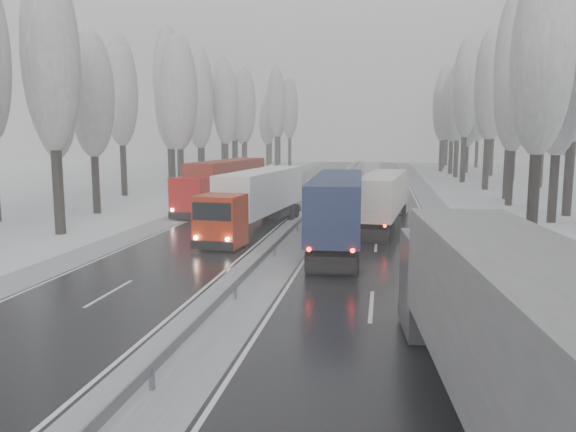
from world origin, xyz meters
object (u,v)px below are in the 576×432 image
(truck_blue_box, at_px, (338,205))
(truck_red_red, at_px, (224,181))
(truck_red_white, at_px, (258,196))
(truck_grey_tarp, at_px, (515,334))
(truck_cream_box, at_px, (385,195))
(box_truck_distant, at_px, (373,170))

(truck_blue_box, height_order, truck_red_red, truck_red_red)
(truck_red_red, bearing_deg, truck_red_white, -57.43)
(truck_grey_tarp, height_order, truck_blue_box, truck_grey_tarp)
(truck_blue_box, bearing_deg, truck_grey_tarp, -78.24)
(truck_blue_box, xyz_separation_m, truck_red_red, (-11.27, 15.45, 0.03))
(truck_blue_box, xyz_separation_m, truck_cream_box, (2.63, 8.06, -0.22))
(truck_cream_box, height_order, truck_red_red, truck_red_red)
(truck_grey_tarp, xyz_separation_m, truck_red_white, (-10.97, 25.60, -0.14))
(truck_cream_box, xyz_separation_m, box_truck_distant, (-1.70, 43.21, -0.83))
(truck_red_white, relative_size, truck_red_red, 0.95)
(truck_blue_box, bearing_deg, box_truck_distant, 86.79)
(box_truck_distant, distance_m, truck_red_white, 46.86)
(truck_blue_box, relative_size, truck_red_red, 0.99)
(truck_grey_tarp, distance_m, truck_blue_box, 21.32)
(truck_red_red, bearing_deg, box_truck_distant, 76.49)
(truck_blue_box, bearing_deg, truck_cream_box, 69.76)
(truck_red_white, bearing_deg, truck_blue_box, -34.57)
(truck_red_white, xyz_separation_m, truck_red_red, (-5.43, 10.54, 0.12))
(truck_grey_tarp, bearing_deg, box_truck_distant, 88.11)
(truck_cream_box, distance_m, box_truck_distant, 43.25)
(box_truck_distant, bearing_deg, truck_cream_box, -87.83)
(box_truck_distant, bearing_deg, truck_grey_tarp, -86.75)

